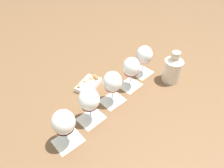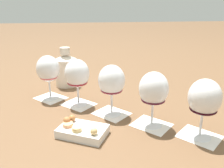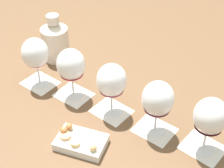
{
  "view_description": "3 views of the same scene",
  "coord_description": "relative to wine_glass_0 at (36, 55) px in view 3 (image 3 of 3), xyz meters",
  "views": [
    {
      "loc": [
        0.74,
        0.01,
        0.76
      ],
      "look_at": [
        0.0,
        -0.0,
        0.12
      ],
      "focal_mm": 32.0,
      "sensor_mm": 36.0,
      "label": 1
    },
    {
      "loc": [
        -0.1,
        -0.79,
        0.39
      ],
      "look_at": [
        0.0,
        -0.0,
        0.12
      ],
      "focal_mm": 38.0,
      "sensor_mm": 36.0,
      "label": 2
    },
    {
      "loc": [
        -0.1,
        -0.83,
        0.78
      ],
      "look_at": [
        0.0,
        -0.0,
        0.12
      ],
      "focal_mm": 55.0,
      "sensor_mm": 36.0,
      "label": 3
    }
  ],
  "objects": [
    {
      "name": "ceramic_vase",
      "position": [
        0.06,
        0.16,
        -0.04
      ],
      "size": [
        0.11,
        0.11,
        0.19
      ],
      "color": "beige",
      "rests_on": "ground_plane"
    },
    {
      "name": "wine_glass_0",
      "position": [
        0.0,
        0.0,
        0.0
      ],
      "size": [
        0.1,
        0.1,
        0.18
      ],
      "color": "white",
      "rests_on": "tasting_card_0"
    },
    {
      "name": "snack_dish",
      "position": [
        0.13,
        -0.32,
        -0.11
      ],
      "size": [
        0.17,
        0.15,
        0.05
      ],
      "color": "white",
      "rests_on": "ground_plane"
    },
    {
      "name": "wine_glass_3",
      "position": [
        0.36,
        -0.28,
        0.0
      ],
      "size": [
        0.1,
        0.1,
        0.18
      ],
      "color": "white",
      "rests_on": "tasting_card_3"
    },
    {
      "name": "tasting_card_3",
      "position": [
        0.36,
        -0.28,
        -0.12
      ],
      "size": [
        0.15,
        0.15,
        0.0
      ],
      "color": "silver",
      "rests_on": "ground_plane"
    },
    {
      "name": "wine_glass_4",
      "position": [
        0.49,
        -0.37,
        0.0
      ],
      "size": [
        0.1,
        0.1,
        0.18
      ],
      "color": "white",
      "rests_on": "tasting_card_4"
    },
    {
      "name": "tasting_card_4",
      "position": [
        0.49,
        -0.37,
        -0.12
      ],
      "size": [
        0.15,
        0.15,
        0.0
      ],
      "color": "silver",
      "rests_on": "ground_plane"
    },
    {
      "name": "ground_plane",
      "position": [
        0.24,
        -0.18,
        -0.12
      ],
      "size": [
        8.0,
        8.0,
        0.0
      ],
      "primitive_type": "plane",
      "color": "brown"
    },
    {
      "name": "tasting_card_2",
      "position": [
        0.24,
        -0.18,
        -0.12
      ],
      "size": [
        0.15,
        0.15,
        0.0
      ],
      "color": "silver",
      "rests_on": "ground_plane"
    },
    {
      "name": "tasting_card_1",
      "position": [
        0.12,
        -0.08,
        -0.12
      ],
      "size": [
        0.15,
        0.15,
        0.0
      ],
      "color": "silver",
      "rests_on": "ground_plane"
    },
    {
      "name": "tasting_card_0",
      "position": [
        -0.0,
        0.0,
        -0.12
      ],
      "size": [
        0.15,
        0.15,
        0.0
      ],
      "color": "silver",
      "rests_on": "ground_plane"
    },
    {
      "name": "wine_glass_1",
      "position": [
        0.12,
        -0.08,
        0.0
      ],
      "size": [
        0.1,
        0.1,
        0.18
      ],
      "color": "white",
      "rests_on": "tasting_card_1"
    },
    {
      "name": "wine_glass_2",
      "position": [
        0.24,
        -0.18,
        0.0
      ],
      "size": [
        0.1,
        0.1,
        0.18
      ],
      "color": "white",
      "rests_on": "tasting_card_2"
    }
  ]
}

